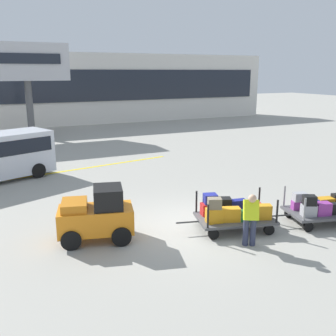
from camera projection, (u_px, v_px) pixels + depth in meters
The scene contains 7 objects.
ground_plane at pixel (189, 225), 12.29m from camera, with size 120.00×120.00×0.00m, color #9E9B91.
apron_lead_line at pixel (40, 175), 18.21m from camera, with size 14.14×0.20×0.01m, color yellow.
terminal_building at pixel (50, 89), 34.25m from camera, with size 44.02×2.51×6.41m.
baggage_tug at pixel (97, 215), 11.02m from camera, with size 2.31×1.68×1.58m.
baggage_cart_lead at pixel (232, 213), 11.81m from camera, with size 3.09×1.94×1.15m.
baggage_cart_middle at pixel (323, 208), 12.33m from camera, with size 3.09×1.94×1.10m.
baggage_handler at pixel (251, 217), 10.57m from camera, with size 0.55×0.56×1.56m.
Camera 1 is at (-5.55, -10.07, 4.74)m, focal length 41.22 mm.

